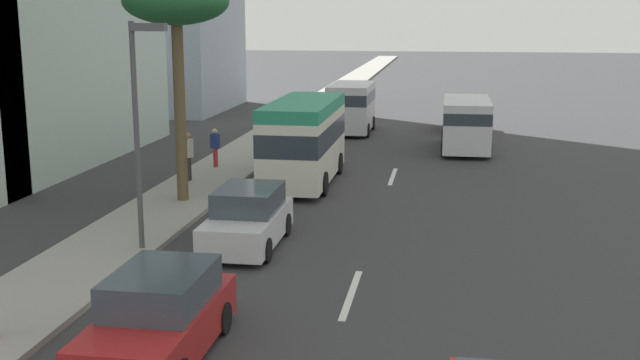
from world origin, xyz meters
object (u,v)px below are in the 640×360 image
object	(u,v)px
van_fourth	(351,105)
minibus_third	(304,138)
van_sixth	(466,121)
pedestrian_by_tree	(215,146)
car_second	(461,117)
palm_tree	(176,6)
pedestrian_mid_block	(188,154)
car_lead	(159,318)
street_lamp	(140,108)
car_seventh	(248,219)

from	to	relation	value
van_fourth	minibus_third	bearing A→B (deg)	-0.83
van_sixth	pedestrian_by_tree	xyz separation A→B (m)	(-6.29, 10.00, -0.37)
van_fourth	car_second	bearing A→B (deg)	108.71
van_sixth	palm_tree	distance (m)	16.01
minibus_third	pedestrian_mid_block	world-z (taller)	minibus_third
car_lead	van_sixth	bearing A→B (deg)	165.78
pedestrian_by_tree	minibus_third	bearing A→B (deg)	-1.13
van_sixth	car_second	bearing A→B (deg)	1.20
car_lead	minibus_third	distance (m)	15.28
car_second	pedestrian_by_tree	xyz separation A→B (m)	(-12.90, 9.86, 0.25)
car_lead	van_fourth	distance (m)	28.02
palm_tree	car_second	bearing A→B (deg)	-26.59
car_second	van_fourth	bearing A→B (deg)	108.71
minibus_third	pedestrian_by_tree	world-z (taller)	minibus_third
pedestrian_by_tree	street_lamp	size ratio (longest dim) A/B	0.26
car_second	minibus_third	xyz separation A→B (m)	(-14.70, 5.92, 0.95)
van_fourth	palm_tree	xyz separation A→B (m)	(-16.60, 3.55, 4.94)
car_lead	street_lamp	distance (m)	7.26
car_lead	pedestrian_mid_block	world-z (taller)	pedestrian_mid_block
van_fourth	pedestrian_mid_block	xyz separation A→B (m)	(-13.65, 4.33, -0.34)
car_second	street_lamp	world-z (taller)	street_lamp
car_lead	car_seventh	xyz separation A→B (m)	(7.06, 0.17, -0.01)
van_fourth	pedestrian_by_tree	xyz separation A→B (m)	(-10.96, 4.13, -0.48)
car_second	pedestrian_mid_block	world-z (taller)	pedestrian_mid_block
van_fourth	car_seventh	size ratio (longest dim) A/B	1.16
car_second	minibus_third	world-z (taller)	minibus_third
palm_tree	pedestrian_mid_block	bearing A→B (deg)	14.91
pedestrian_by_tree	car_seventh	bearing A→B (deg)	-45.20
car_second	minibus_third	distance (m)	15.88
palm_tree	street_lamp	distance (m)	6.04
minibus_third	car_seventh	bearing A→B (deg)	-0.22
car_lead	car_second	world-z (taller)	car_lead
van_fourth	pedestrian_by_tree	bearing A→B (deg)	-20.63
car_lead	street_lamp	xyz separation A→B (m)	(6.02, 2.65, 3.07)
car_seventh	pedestrian_mid_block	bearing A→B (deg)	-150.58
pedestrian_by_tree	pedestrian_mid_block	bearing A→B (deg)	-70.98
minibus_third	pedestrian_mid_block	distance (m)	4.28
car_lead	van_sixth	size ratio (longest dim) A/B	0.79
van_fourth	car_seventh	xyz separation A→B (m)	(-20.95, 0.22, -0.72)
minibus_third	van_sixth	xyz separation A→B (m)	(8.09, -6.05, -0.32)
minibus_third	palm_tree	world-z (taller)	palm_tree
palm_tree	street_lamp	world-z (taller)	palm_tree
street_lamp	van_fourth	bearing A→B (deg)	-6.99
pedestrian_mid_block	pedestrian_by_tree	xyz separation A→B (m)	(2.69, -0.21, -0.15)
street_lamp	minibus_third	bearing A→B (deg)	-15.21
pedestrian_mid_block	palm_tree	size ratio (longest dim) A/B	0.25
van_sixth	street_lamp	size ratio (longest dim) A/B	0.90
car_seventh	pedestrian_by_tree	xyz separation A→B (m)	(9.99, 3.91, 0.23)
pedestrian_by_tree	palm_tree	world-z (taller)	palm_tree
minibus_third	van_fourth	bearing A→B (deg)	179.17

